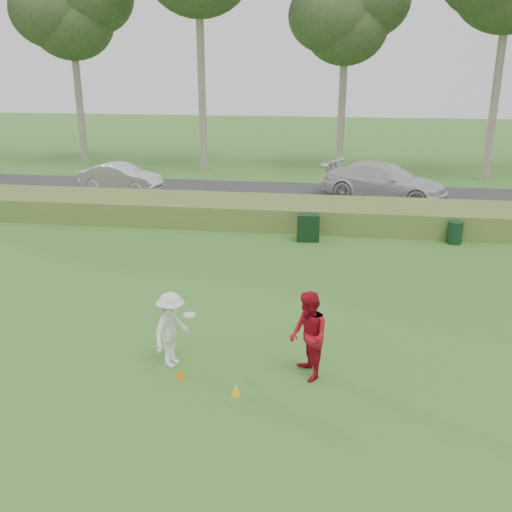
% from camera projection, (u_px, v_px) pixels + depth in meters
% --- Properties ---
extents(ground, '(120.00, 120.00, 0.00)m').
position_uv_depth(ground, '(227.00, 376.00, 11.84)').
color(ground, '#336E24').
rests_on(ground, ground).
extents(reed_strip, '(80.00, 3.00, 0.90)m').
position_uv_depth(reed_strip, '(285.00, 213.00, 22.93)').
color(reed_strip, '#55702D').
rests_on(reed_strip, ground).
extents(park_road, '(80.00, 6.00, 0.06)m').
position_uv_depth(park_road, '(296.00, 196.00, 27.74)').
color(park_road, '#2D2D2D').
rests_on(park_road, ground).
extents(tree_2, '(6.50, 6.50, 12.00)m').
position_uv_depth(tree_2, '(71.00, 12.00, 33.38)').
color(tree_2, gray).
rests_on(tree_2, ground).
extents(tree_4, '(6.24, 6.24, 11.50)m').
position_uv_depth(tree_4, '(346.00, 17.00, 31.72)').
color(tree_4, gray).
rests_on(tree_4, ground).
extents(player_white, '(1.00, 1.21, 1.65)m').
position_uv_depth(player_white, '(171.00, 330.00, 12.05)').
color(player_white, white).
rests_on(player_white, ground).
extents(player_red, '(1.00, 1.11, 1.87)m').
position_uv_depth(player_red, '(308.00, 336.00, 11.54)').
color(player_red, '#AD0E21').
rests_on(player_red, ground).
extents(cone_orange, '(0.20, 0.20, 0.22)m').
position_uv_depth(cone_orange, '(181.00, 373.00, 11.74)').
color(cone_orange, orange).
rests_on(cone_orange, ground).
extents(cone_yellow, '(0.21, 0.21, 0.23)m').
position_uv_depth(cone_yellow, '(236.00, 389.00, 11.17)').
color(cone_yellow, yellow).
rests_on(cone_yellow, ground).
extents(utility_cabinet, '(0.84, 0.58, 0.99)m').
position_uv_depth(utility_cabinet, '(308.00, 228.00, 20.68)').
color(utility_cabinet, black).
rests_on(utility_cabinet, ground).
extents(trash_bin, '(0.71, 0.71, 0.81)m').
position_uv_depth(trash_bin, '(455.00, 232.00, 20.42)').
color(trash_bin, black).
rests_on(trash_bin, ground).
extents(car_mid, '(4.30, 2.08, 1.36)m').
position_uv_depth(car_mid, '(121.00, 177.00, 28.41)').
color(car_mid, silver).
rests_on(car_mid, park_road).
extents(car_right, '(6.26, 4.37, 1.68)m').
position_uv_depth(car_right, '(385.00, 182.00, 26.59)').
color(car_right, silver).
rests_on(car_right, park_road).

